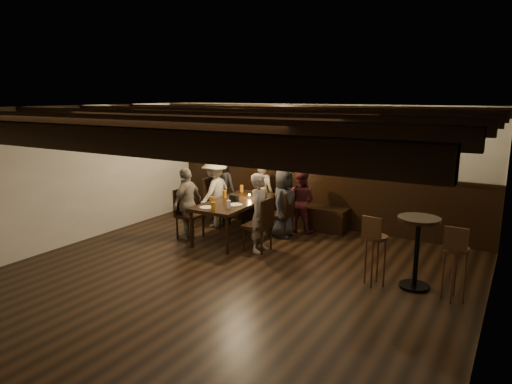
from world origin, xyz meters
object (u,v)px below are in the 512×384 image
Objects in this scene: person_bench_centre at (262,193)px; person_left_near at (215,192)px; chair_left_far at (189,223)px; person_left_far at (187,203)px; person_right_far at (260,213)px; person_bench_right at (301,201)px; bar_stool_right at (454,272)px; chair_right_near at (282,223)px; bar_stool_left at (375,259)px; chair_right_far at (259,235)px; chair_left_near at (216,211)px; dining_table at (236,204)px; high_top_table at (417,242)px; person_bench_left at (221,187)px; person_right_near at (283,203)px.

person_bench_centre is 0.93× the size of person_left_near.
chair_left_far is 0.67× the size of person_left_near.
person_left_far reaches higher than chair_left_far.
person_bench_right is at bearing -6.34° from person_right_far.
person_bench_centre reaches higher than bar_stool_right.
bar_stool_left is at bearing -123.90° from chair_right_near.
chair_right_near is at bearing 158.50° from bar_stool_right.
chair_left_near is at bearing 57.99° from chair_right_far.
chair_right_near is at bearing 140.12° from person_bench_centre.
dining_table is at bearing 59.04° from person_left_near.
chair_left_near reaches higher than chair_left_far.
person_left_near is (-0.73, -0.63, 0.04)m from person_bench_centre.
person_left_near reaches higher than chair_left_near.
chair_left_near is at bearing 178.11° from person_left_far.
bar_stool_right is (0.50, -0.16, -0.28)m from high_top_table.
person_left_near is (-1.63, -0.51, 0.08)m from person_bench_right.
person_left_near is 1.04× the size of person_left_far.
bar_stool_left is (1.96, -1.77, -0.23)m from person_bench_right.
person_bench_right is at bearing 129.29° from person_left_far.
chair_right_near is 0.62× the size of person_bench_left.
person_right_near reaches higher than chair_left_far.
high_top_table is (4.26, -1.50, -0.04)m from person_bench_left.
person_bench_centre is (-0.74, 0.57, 0.37)m from chair_right_near.
chair_right_near is 0.67× the size of person_bench_centre.
person_right_far is at bearing -180.00° from person_right_near.
bar_stool_right is (4.56, -0.31, -0.28)m from person_left_far.
bar_stool_left reaches higher than chair_right_near.
dining_table is 0.88m from person_right_far.
high_top_table is (4.03, -0.16, 0.37)m from chair_left_far.
high_top_table is at bearing -115.05° from chair_right_near.
person_left_far is (0.20, -1.34, -0.04)m from person_bench_left.
dining_table is 1.05m from person_bench_centre.
chair_right_far is at bearing 58.51° from person_left_near.
chair_left_near is at bearing 90.00° from person_left_near.
bar_stool_right is (3.13, -1.27, 0.11)m from chair_right_near.
dining_table is at bearing 45.00° from person_bench_right.
dining_table is 3.39m from high_top_table.
bar_stool_left is (2.09, -0.42, 0.09)m from chair_right_far.
person_bench_left is 2.13m from person_right_far.
person_left_far is at bearing -90.00° from chair_left_far.
bar_stool_right is at bearing -98.98° from person_right_far.
person_bench_centre is at bearing 128.66° from person_left_near.
high_top_table is (2.56, -0.21, -0.01)m from person_right_far.
person_right_far reaches higher than person_bench_right.
bar_stool_left reaches higher than chair_left_near.
person_right_near is at bearing 164.74° from person_bench_left.
chair_left_far is 1.44m from chair_right_far.
person_left_near is 3.82m from bar_stool_left.
dining_table is 1.89× the size of high_top_table.
dining_table is 1.42× the size of person_right_far.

